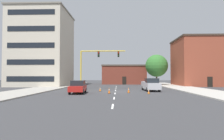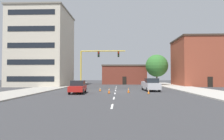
{
  "view_description": "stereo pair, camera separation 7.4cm",
  "coord_description": "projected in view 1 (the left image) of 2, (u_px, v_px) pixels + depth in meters",
  "views": [
    {
      "loc": [
        0.44,
        -28.89,
        2.32
      ],
      "look_at": [
        -0.65,
        4.37,
        3.37
      ],
      "focal_mm": 30.94,
      "sensor_mm": 36.0,
      "label": 1
    },
    {
      "loc": [
        0.51,
        -28.89,
        2.32
      ],
      "look_at": [
        -0.65,
        4.37,
        3.37
      ],
      "focal_mm": 30.94,
      "sensor_mm": 36.0,
      "label": 2
    }
  ],
  "objects": [
    {
      "name": "sedan_red_near_left",
      "position": [
        78.0,
        87.0,
        25.88
      ],
      "size": [
        2.09,
        4.59,
        1.74
      ],
      "color": "#B21E19",
      "rests_on": "ground_plane"
    },
    {
      "name": "lane_stripe_seg_5",
      "position": [
        116.0,
        87.0,
        42.29
      ],
      "size": [
        0.16,
        2.4,
        0.01
      ],
      "primitive_type": "cube",
      "color": "silver",
      "rests_on": "ground_plane"
    },
    {
      "name": "sidewalk_right",
      "position": [
        185.0,
        88.0,
        36.37
      ],
      "size": [
        6.0,
        56.0,
        0.14
      ],
      "primitive_type": "cube",
      "color": "#B2ADA3",
      "rests_on": "ground_plane"
    },
    {
      "name": "pickup_truck_silver",
      "position": [
        151.0,
        85.0,
        30.22
      ],
      "size": [
        2.31,
        5.51,
        1.99
      ],
      "color": "#BCBCC1",
      "rests_on": "ground_plane"
    },
    {
      "name": "lane_stripe_seg_3",
      "position": [
        116.0,
        90.0,
        31.3
      ],
      "size": [
        0.16,
        2.4,
        0.01
      ],
      "primitive_type": "cube",
      "color": "silver",
      "rests_on": "ground_plane"
    },
    {
      "name": "traffic_signal_gantry",
      "position": [
        87.0,
        77.0,
        34.02
      ],
      "size": [
        8.71,
        1.2,
        6.83
      ],
      "color": "yellow",
      "rests_on": "ground_plane"
    },
    {
      "name": "traffic_cone_roadside_a",
      "position": [
        129.0,
        90.0,
        26.68
      ],
      "size": [
        0.36,
        0.36,
        0.76
      ],
      "color": "black",
      "rests_on": "ground_plane"
    },
    {
      "name": "tree_right_far",
      "position": [
        157.0,
        66.0,
        49.11
      ],
      "size": [
        5.67,
        5.67,
        7.81
      ],
      "color": "#4C3823",
      "rests_on": "ground_plane"
    },
    {
      "name": "traffic_cone_roadside_d",
      "position": [
        149.0,
        92.0,
        25.02
      ],
      "size": [
        0.36,
        0.36,
        0.62
      ],
      "color": "black",
      "rests_on": "ground_plane"
    },
    {
      "name": "building_tall_left",
      "position": [
        43.0,
        49.0,
        46.18
      ],
      "size": [
        12.55,
        12.94,
        17.73
      ],
      "color": "beige",
      "rests_on": "ground_plane"
    },
    {
      "name": "sidewalk_left",
      "position": [
        49.0,
        88.0,
        37.22
      ],
      "size": [
        6.0,
        56.0,
        0.14
      ],
      "primitive_type": "cube",
      "color": "#9E998E",
      "rests_on": "ground_plane"
    },
    {
      "name": "lane_stripe_seg_1",
      "position": [
        114.0,
        98.0,
        20.31
      ],
      "size": [
        0.16,
        2.4,
        0.01
      ],
      "primitive_type": "cube",
      "color": "silver",
      "rests_on": "ground_plane"
    },
    {
      "name": "lane_stripe_seg_2",
      "position": [
        115.0,
        93.0,
        25.8
      ],
      "size": [
        0.16,
        2.4,
        0.01
      ],
      "primitive_type": "cube",
      "color": "silver",
      "rests_on": "ground_plane"
    },
    {
      "name": "ground_plane",
      "position": [
        115.0,
        92.0,
        28.8
      ],
      "size": [
        160.0,
        160.0,
        0.0
      ],
      "primitive_type": "plane",
      "color": "#38383A"
    },
    {
      "name": "lane_stripe_seg_0",
      "position": [
        113.0,
        106.0,
        14.82
      ],
      "size": [
        0.16,
        2.4,
        0.01
      ],
      "primitive_type": "cube",
      "color": "silver",
      "rests_on": "ground_plane"
    },
    {
      "name": "traffic_cone_roadside_b",
      "position": [
        109.0,
        91.0,
        25.53
      ],
      "size": [
        0.36,
        0.36,
        0.78
      ],
      "color": "black",
      "rests_on": "ground_plane"
    },
    {
      "name": "traffic_cone_roadside_c",
      "position": [
        100.0,
        89.0,
        29.43
      ],
      "size": [
        0.36,
        0.36,
        0.66
      ],
      "color": "black",
      "rests_on": "ground_plane"
    },
    {
      "name": "building_row_right",
      "position": [
        199.0,
        62.0,
        46.47
      ],
      "size": [
        10.98,
        11.21,
        11.39
      ],
      "color": "brown",
      "rests_on": "ground_plane"
    },
    {
      "name": "lane_stripe_seg_4",
      "position": [
        116.0,
        88.0,
        36.79
      ],
      "size": [
        0.16,
        2.4,
        0.01
      ],
      "primitive_type": "cube",
      "color": "silver",
      "rests_on": "ground_plane"
    },
    {
      "name": "building_brick_center",
      "position": [
        124.0,
        75.0,
        57.28
      ],
      "size": [
        12.74,
        8.66,
        5.53
      ],
      "color": "brown",
      "rests_on": "ground_plane"
    }
  ]
}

